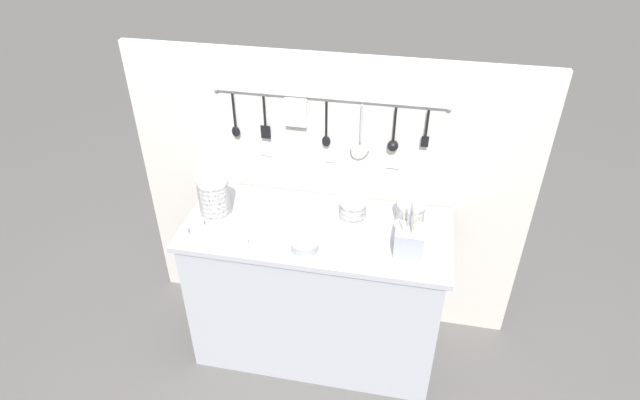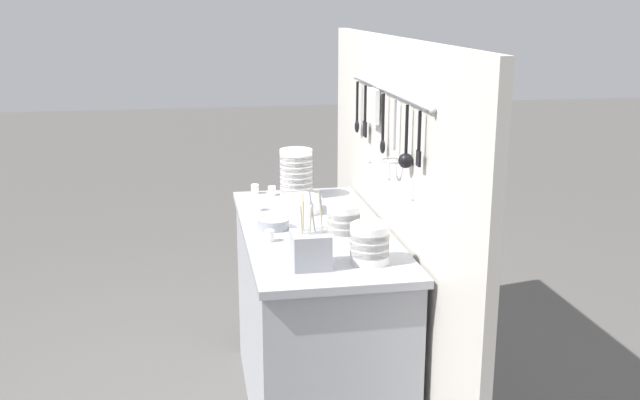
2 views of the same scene
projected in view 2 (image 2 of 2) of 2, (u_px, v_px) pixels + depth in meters
The scene contains 12 objects.
counter at pixel (315, 323), 3.21m from camera, with size 1.33×0.59×0.86m.
back_wall at pixel (391, 233), 3.17m from camera, with size 2.13×0.11×1.63m.
bowl_stack_back_corner at pixel (297, 173), 3.57m from camera, with size 0.16×0.16×0.23m.
bowl_stack_nested_right at pixel (370, 243), 2.68m from camera, with size 0.14×0.14×0.14m.
bowl_stack_wide_centre at pixel (344, 222), 2.94m from camera, with size 0.13×0.13×0.14m.
plate_stack at pixel (301, 204), 3.34m from camera, with size 0.19×0.19×0.07m.
steel_mixing_bowl at pixel (273, 224), 3.09m from camera, with size 0.13×0.13×0.04m.
cutlery_caddy at pixel (311, 249), 2.63m from camera, with size 0.13×0.13×0.28m.
cup_back_left at pixel (270, 236), 2.92m from camera, with size 0.04×0.04×0.05m.
cup_front_right at pixel (255, 189), 3.65m from camera, with size 0.04×0.04×0.05m.
cup_centre at pixel (257, 206), 3.36m from camera, with size 0.04×0.04×0.05m.
cup_edge_near at pixel (272, 191), 3.61m from camera, with size 0.04×0.04×0.05m.
Camera 2 is at (2.93, -0.49, 1.77)m, focal length 42.00 mm.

